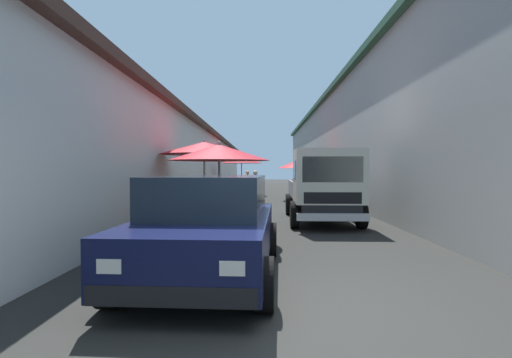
% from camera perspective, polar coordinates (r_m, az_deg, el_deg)
% --- Properties ---
extents(ground, '(90.00, 90.00, 0.00)m').
position_cam_1_polar(ground, '(17.50, 2.02, -3.69)').
color(ground, '#282826').
extents(building_left_whitewash, '(49.80, 7.50, 3.84)m').
position_cam_1_polar(building_left_whitewash, '(20.71, -17.22, 2.37)').
color(building_left_whitewash, silver).
rests_on(building_left_whitewash, ground).
extents(building_right_concrete, '(49.80, 7.50, 5.78)m').
position_cam_1_polar(building_right_concrete, '(20.97, 20.85, 4.99)').
color(building_right_concrete, gray).
rests_on(building_right_concrete, ground).
extents(fruit_stall_far_right, '(2.50, 2.50, 2.21)m').
position_cam_1_polar(fruit_stall_far_right, '(19.51, 7.04, 1.88)').
color(fruit_stall_far_right, '#9E9EA3').
rests_on(fruit_stall_far_right, ground).
extents(fruit_stall_near_right, '(2.64, 2.64, 2.38)m').
position_cam_1_polar(fruit_stall_near_right, '(23.18, -2.12, 2.17)').
color(fruit_stall_near_right, '#9E9EA3').
rests_on(fruit_stall_near_right, ground).
extents(fruit_stall_mid_lane, '(2.60, 2.60, 2.44)m').
position_cam_1_polar(fruit_stall_mid_lane, '(11.18, -7.80, 3.50)').
color(fruit_stall_mid_lane, '#9E9EA3').
rests_on(fruit_stall_mid_lane, ground).
extents(fruit_stall_near_left, '(2.20, 2.20, 2.17)m').
position_cam_1_polar(fruit_stall_near_left, '(8.21, -5.29, 1.69)').
color(fruit_stall_near_left, '#9E9EA3').
rests_on(fruit_stall_near_left, ground).
extents(hatchback_car, '(3.99, 2.07, 1.45)m').
position_cam_1_polar(hatchback_car, '(5.58, -7.01, -6.90)').
color(hatchback_car, '#0F1438').
rests_on(hatchback_car, ground).
extents(delivery_truck, '(4.96, 2.06, 2.08)m').
position_cam_1_polar(delivery_truck, '(10.79, 10.25, -1.31)').
color(delivery_truck, black).
rests_on(delivery_truck, ground).
extents(vendor_by_crates, '(0.61, 0.28, 1.52)m').
position_cam_1_polar(vendor_by_crates, '(17.37, -0.10, -0.86)').
color(vendor_by_crates, navy).
rests_on(vendor_by_crates, ground).
extents(vendor_in_shade, '(0.38, 0.55, 1.51)m').
position_cam_1_polar(vendor_in_shade, '(18.98, -1.31, -0.70)').
color(vendor_in_shade, '#232328').
rests_on(vendor_in_shade, ground).
extents(parked_scooter, '(1.67, 0.58, 1.14)m').
position_cam_1_polar(parked_scooter, '(17.62, -3.00, -2.19)').
color(parked_scooter, black).
rests_on(parked_scooter, ground).
extents(plastic_stool, '(0.30, 0.30, 0.43)m').
position_cam_1_polar(plastic_stool, '(17.48, -4.75, -2.62)').
color(plastic_stool, red).
rests_on(plastic_stool, ground).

